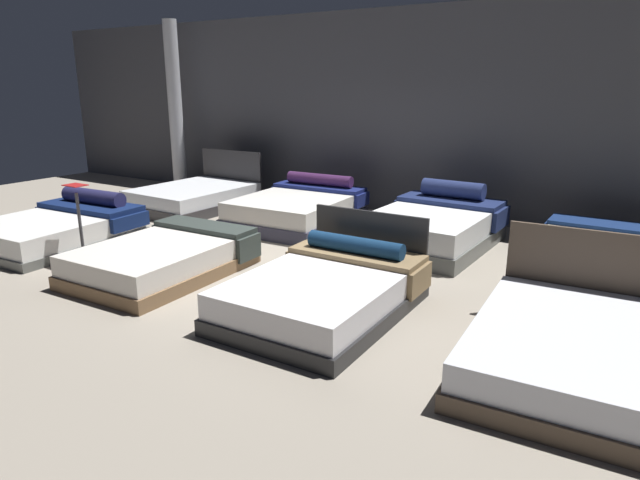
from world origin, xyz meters
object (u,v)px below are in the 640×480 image
at_px(bed_4, 195,197).
at_px(price_sign, 81,234).
at_px(bed_6, 433,227).
at_px(bed_7, 605,256).
at_px(bed_0, 59,228).
at_px(bed_2, 327,290).
at_px(bed_5, 298,210).
at_px(support_pillar, 175,109).
at_px(bed_3, 577,350).
at_px(bed_1, 164,258).

xyz_separation_m(bed_4, price_sign, (1.13, -3.18, 0.19)).
xyz_separation_m(bed_6, bed_7, (2.22, -0.00, -0.06)).
height_order(bed_0, price_sign, price_sign).
xyz_separation_m(bed_2, bed_5, (-2.29, 2.82, 0.03)).
relative_size(bed_7, support_pillar, 0.56).
xyz_separation_m(bed_3, bed_5, (-4.65, 2.81, 0.05)).
bearing_deg(bed_0, bed_3, -3.55).
relative_size(bed_1, price_sign, 2.03).
height_order(bed_4, bed_5, bed_4).
bearing_deg(bed_6, bed_2, -89.32).
bearing_deg(bed_1, bed_5, 88.16).
relative_size(bed_3, price_sign, 2.14).
bearing_deg(bed_7, bed_6, -179.40).
bearing_deg(bed_1, bed_3, -0.85).
relative_size(bed_3, bed_4, 1.02).
relative_size(bed_1, bed_6, 0.96).
height_order(bed_3, bed_6, bed_3).
bearing_deg(bed_2, bed_4, 147.90).
xyz_separation_m(bed_0, bed_6, (4.70, 2.78, 0.06)).
height_order(bed_0, bed_7, bed_0).
xyz_separation_m(bed_1, bed_3, (4.64, 0.08, -0.00)).
bearing_deg(price_sign, bed_5, 69.46).
xyz_separation_m(bed_1, bed_6, (2.34, 2.92, 0.08)).
distance_m(bed_3, bed_4, 7.52).
distance_m(bed_5, bed_6, 2.34).
bearing_deg(support_pillar, price_sign, -58.43).
xyz_separation_m(bed_0, bed_5, (2.36, 2.75, 0.03)).
relative_size(bed_7, price_sign, 1.88).
bearing_deg(bed_5, bed_0, -133.03).
bearing_deg(price_sign, bed_6, 42.16).
relative_size(bed_2, bed_5, 1.00).
relative_size(bed_0, bed_4, 1.00).
relative_size(bed_0, bed_2, 1.02).
height_order(bed_2, bed_5, bed_2).
height_order(bed_0, bed_3, bed_3).
bearing_deg(bed_4, support_pillar, 146.29).
relative_size(bed_0, bed_5, 1.02).
height_order(bed_3, bed_4, bed_4).
distance_m(bed_2, bed_4, 5.41).
height_order(bed_5, support_pillar, support_pillar).
bearing_deg(bed_1, bed_0, 174.70).
bearing_deg(bed_4, bed_5, 1.93).
bearing_deg(support_pillar, bed_1, -46.16).
bearing_deg(bed_6, bed_1, -126.92).
bearing_deg(bed_0, support_pillar, 107.55).
xyz_separation_m(bed_2, support_pillar, (-6.08, 3.87, 1.52)).
distance_m(bed_6, price_sign, 4.77).
height_order(bed_5, price_sign, price_sign).
bearing_deg(bed_2, bed_6, 88.18).
distance_m(bed_1, support_pillar, 5.69).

